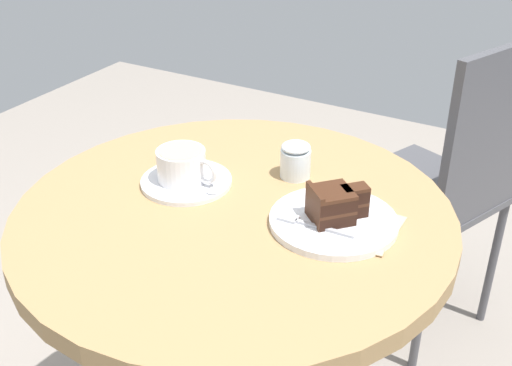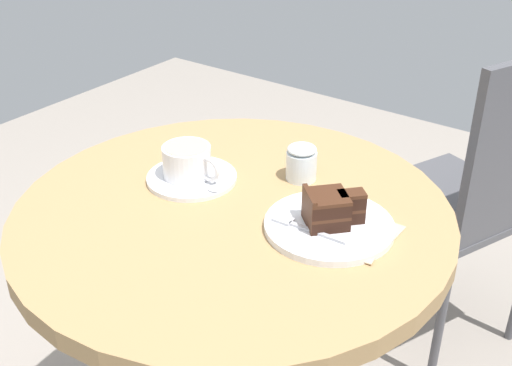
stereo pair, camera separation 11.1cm
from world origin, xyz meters
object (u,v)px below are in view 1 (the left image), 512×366
Objects in this scene: napkin at (356,227)px; saucer at (186,181)px; cake_plate at (333,221)px; fork at (307,222)px; cafe_chair at (454,174)px; sugar_pot at (296,160)px; coffee_cup at (182,165)px; teaspoon at (212,184)px; cake_slice at (334,204)px.

saucer is at bearing -177.42° from napkin.
cake_plate is 1.47× the size of napkin.
fork is 0.08m from napkin.
cafe_chair is 0.66m from sugar_pot.
fork is at bearing -5.57° from coffee_cup.
saucer is at bearing -142.58° from sugar_pot.
fork is at bearing -147.47° from napkin.
teaspoon is 0.16m from sugar_pot.
cake_plate is 3.04× the size of sugar_pot.
cake_plate is at bearing 89.83° from cake_slice.
cake_slice reaches higher than sugar_pot.
coffee_cup is at bearing -7.63° from fork.
saucer reaches higher than napkin.
coffee_cup reaches higher than cake_plate.
saucer is 0.19× the size of cafe_chair.
cafe_chair is (0.35, 0.70, -0.22)m from saucer.
coffee_cup is at bearing -142.66° from sugar_pot.
coffee_cup is 0.21m from sugar_pot.
coffee_cup is 0.34m from napkin.
saucer is 0.78× the size of cake_plate.
cake_slice is at bearing 17.65° from cafe_chair.
coffee_cup is 0.83m from cafe_chair.
teaspoon reaches higher than cake_plate.
napkin is at bearing 2.58° from saucer.
coffee_cup is 0.83× the size of napkin.
cake_slice reaches higher than teaspoon.
sugar_pot reaches higher than cake_plate.
fork is (-0.03, -0.03, -0.03)m from cake_slice.
coffee_cup is (-0.00, -0.00, 0.04)m from saucer.
coffee_cup reaches higher than saucer.
cake_slice reaches higher than napkin.
coffee_cup reaches higher than teaspoon.
saucer is 0.33m from napkin.
cafe_chair is (0.02, 0.69, -0.22)m from napkin.
fork reaches higher than saucer.
saucer is 0.29m from cake_slice.
teaspoon is at bearing 8.48° from coffee_cup.
cake_plate is at bearing -42.13° from sugar_pot.
sugar_pot is (0.11, 0.12, 0.02)m from teaspoon.
napkin is at bearing -149.54° from fork.
fork is (0.26, -0.03, 0.01)m from saucer.
teaspoon is 0.24m from cake_plate.
teaspoon is 0.10× the size of cafe_chair.
cake_plate is at bearing -132.52° from fork.
saucer is at bearing -8.44° from fork.
fork is (0.21, -0.03, 0.00)m from teaspoon.
sugar_pot is at bearing 137.87° from cake_plate.
cake_slice is at bearing -90.17° from cake_plate.
coffee_cup is at bearing -176.90° from napkin.
cake_plate is at bearing -168.63° from napkin.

